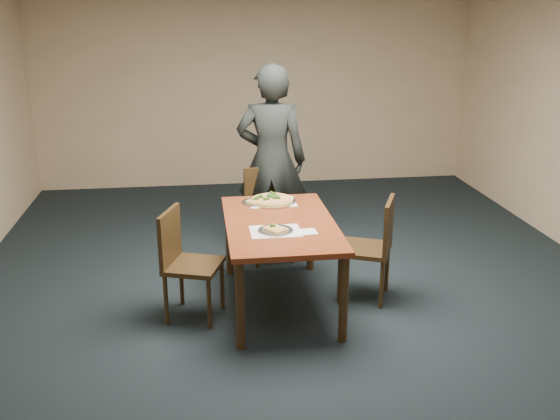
{
  "coord_description": "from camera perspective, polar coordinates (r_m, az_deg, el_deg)",
  "views": [
    {
      "loc": [
        -0.83,
        -4.66,
        2.46
      ],
      "look_at": [
        -0.18,
        0.16,
        0.85
      ],
      "focal_mm": 40.0,
      "sensor_mm": 36.0,
      "label": 1
    }
  ],
  "objects": [
    {
      "name": "pizza_pan",
      "position": [
        5.65,
        -0.73,
        0.95
      ],
      "size": [
        0.42,
        0.42,
        0.07
      ],
      "color": "silver",
      "rests_on": "dining_table"
    },
    {
      "name": "dining_table",
      "position": [
        5.19,
        0.0,
        -2.01
      ],
      "size": [
        0.9,
        1.5,
        0.75
      ],
      "color": "#622713",
      "rests_on": "ground"
    },
    {
      "name": "placemat_main",
      "position": [
        5.66,
        -0.7,
        0.72
      ],
      "size": [
        0.42,
        0.32,
        0.0
      ],
      "primitive_type": "cube",
      "color": "white",
      "rests_on": "dining_table"
    },
    {
      "name": "placemat_near",
      "position": [
        4.94,
        -0.41,
        -1.95
      ],
      "size": [
        0.4,
        0.3,
        0.0
      ],
      "primitive_type": "cube",
      "color": "white",
      "rests_on": "dining_table"
    },
    {
      "name": "chair_right",
      "position": [
        5.4,
        8.62,
        -3.0
      ],
      "size": [
        0.55,
        0.55,
        0.91
      ],
      "rotation": [
        0.0,
        0.0,
        -1.99
      ],
      "color": "black",
      "rests_on": "ground"
    },
    {
      "name": "napkin",
      "position": [
        4.92,
        2.54,
        -2.01
      ],
      "size": [
        0.15,
        0.15,
        0.01
      ],
      "primitive_type": "cube",
      "rotation": [
        0.0,
        0.0,
        0.07
      ],
      "color": "white",
      "rests_on": "dining_table"
    },
    {
      "name": "slice_plate_near",
      "position": [
        4.93,
        -0.42,
        -1.81
      ],
      "size": [
        0.28,
        0.28,
        0.06
      ],
      "color": "silver",
      "rests_on": "dining_table"
    },
    {
      "name": "slice_plate_far",
      "position": [
        5.64,
        -2.1,
        0.77
      ],
      "size": [
        0.28,
        0.28,
        0.06
      ],
      "color": "silver",
      "rests_on": "dining_table"
    },
    {
      "name": "ground",
      "position": [
        5.34,
        2.16,
        -9.15
      ],
      "size": [
        8.0,
        8.0,
        0.0
      ],
      "primitive_type": "plane",
      "color": "black",
      "rests_on": "ground"
    },
    {
      "name": "diner",
      "position": [
        6.3,
        -0.78,
        4.57
      ],
      "size": [
        0.77,
        0.58,
        1.93
      ],
      "primitive_type": "imported",
      "rotation": [
        0.0,
        0.0,
        2.96
      ],
      "color": "black",
      "rests_on": "ground"
    },
    {
      "name": "chair_left",
      "position": [
        5.1,
        -8.77,
        -4.33
      ],
      "size": [
        0.53,
        0.53,
        0.91
      ],
      "rotation": [
        0.0,
        0.0,
        1.24
      ],
      "color": "black",
      "rests_on": "ground"
    },
    {
      "name": "room_shell",
      "position": [
        4.79,
        2.41,
        9.64
      ],
      "size": [
        8.0,
        8.0,
        8.0
      ],
      "color": "#CBB08D",
      "rests_on": "ground"
    },
    {
      "name": "chair_far",
      "position": [
        6.26,
        -1.15,
        0.2
      ],
      "size": [
        0.48,
        0.48,
        0.91
      ],
      "rotation": [
        0.0,
        0.0,
        0.17
      ],
      "color": "black",
      "rests_on": "ground"
    }
  ]
}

